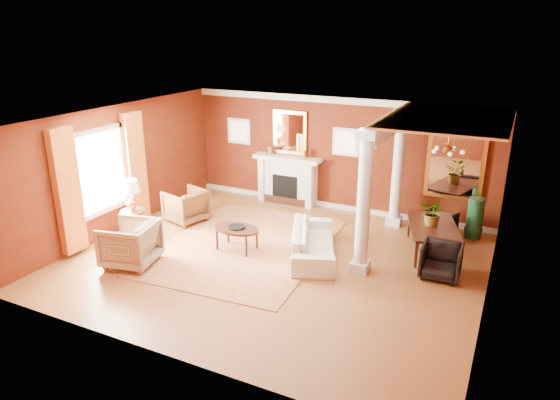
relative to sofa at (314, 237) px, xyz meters
The scene contains 27 objects.
ground 0.92m from the sofa, 138.50° to the right, with size 8.00×8.00×0.00m, color brown.
room_shell 1.79m from the sofa, 138.50° to the right, with size 8.04×7.04×2.92m.
fireplace 3.38m from the sofa, 124.54° to the left, with size 1.85×0.42×1.29m.
overmantel_mirror 3.78m from the sofa, 123.26° to the left, with size 0.95×0.07×1.15m.
flank_window_left 4.73m from the sofa, 139.81° to the left, with size 0.70×0.07×0.70m.
flank_window_right 3.25m from the sofa, 97.03° to the left, with size 0.70×0.07×0.70m.
left_window 4.75m from the sofa, 165.80° to the right, with size 0.21×2.55×2.60m.
column_front 1.50m from the sofa, 12.44° to the right, with size 0.36×0.36×2.80m.
column_back 2.87m from the sofa, 66.11° to the left, with size 0.36×0.36×2.80m.
header_beam 2.80m from the sofa, 51.30° to the left, with size 0.30×3.20×0.32m, color silver.
amber_ceiling 3.53m from the sofa, 28.38° to the left, with size 2.30×3.40×0.04m, color #DB8A40.
dining_mirror 3.87m from the sofa, 51.83° to the left, with size 1.30×0.07×1.70m.
chandelier 3.19m from the sofa, 28.82° to the left, with size 0.60×0.62×0.75m.
crown_trim 3.83m from the sofa, 101.81° to the left, with size 8.00×0.08×0.16m, color silver.
base_trim 3.01m from the sofa, 101.81° to the left, with size 8.00×0.08×0.12m, color silver.
rug 1.58m from the sofa, behind, with size 3.33×4.44×0.02m, color maroon.
sofa is the anchor object (origin of this frame).
armchair_leopard 3.57m from the sofa, behind, with size 0.86×0.81×0.89m, color black.
armchair_stripe 3.70m from the sofa, 147.84° to the right, with size 0.97×0.91×1.00m, color tan.
coffee_table 1.64m from the sofa, 163.76° to the right, with size 1.02×1.02×0.52m.
coffee_book 1.69m from the sofa, 163.73° to the right, with size 0.18×0.02×0.24m, color black.
side_table 4.16m from the sofa, 168.11° to the right, with size 0.54×0.54×1.34m.
dining_table 2.55m from the sofa, 29.76° to the left, with size 1.73×0.61×0.97m, color black.
dining_chair_near 2.54m from the sofa, ahead, with size 0.72×0.67×0.74m, color black.
dining_chair_far 3.11m from the sofa, 45.91° to the left, with size 0.64×0.60×0.66m, color black.
green_urn 3.79m from the sofa, 40.41° to the left, with size 0.40×0.40×0.96m.
potted_plant 2.61m from the sofa, 29.89° to the left, with size 0.53×0.58×0.46m, color #26591E.
Camera 1 is at (4.15, -8.27, 4.54)m, focal length 32.00 mm.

